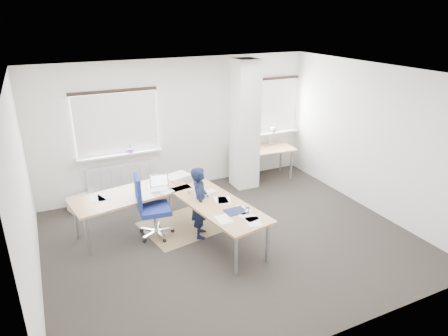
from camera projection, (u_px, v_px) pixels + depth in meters
name	position (u px, v px, depth m)	size (l,w,h in m)	color
ground	(231.00, 239.00, 6.88)	(6.00, 6.00, 0.00)	black
room_shell	(229.00, 134.00, 6.69)	(6.04, 5.04, 2.82)	silver
floor_mat	(184.00, 225.00, 7.31)	(1.40, 1.19, 0.01)	olive
white_crate	(81.00, 203.00, 7.85)	(0.46, 0.32, 0.28)	white
desk_main	(176.00, 199.00, 6.75)	(2.82, 2.63, 0.96)	olive
desk_side	(264.00, 150.00, 9.16)	(1.45, 0.80, 1.22)	olive
task_chair	(153.00, 219.00, 6.86)	(0.63, 0.63, 1.16)	navy
person	(200.00, 202.00, 6.77)	(0.47, 0.31, 1.28)	black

